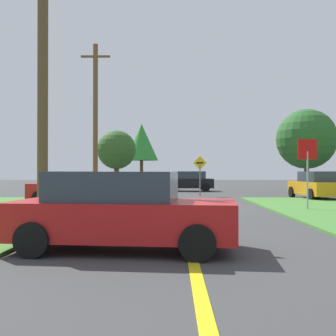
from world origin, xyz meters
TOP-DOWN VIEW (x-y plane):
  - ground_plane at (0.00, 0.00)m, footprint 120.00×120.00m
  - lane_stripe_center at (0.00, -8.00)m, footprint 0.20×14.00m
  - stop_sign at (5.16, -1.46)m, footprint 0.82×0.19m
  - car_on_crossroad at (7.96, 5.76)m, footprint 2.20×4.51m
  - parked_car_near_building at (-5.58, 2.43)m, footprint 4.30×2.35m
  - car_behind_on_main_road at (-1.43, -10.11)m, footprint 4.71×2.43m
  - car_approaching_junction at (0.82, 15.53)m, footprint 4.25×2.19m
  - utility_pole_near at (-4.69, -4.99)m, footprint 1.79×0.49m
  - utility_pole_mid at (-5.18, 6.88)m, footprint 1.80×0.30m
  - direction_sign at (1.38, 8.80)m, footprint 0.90×0.13m
  - oak_tree_left at (9.73, 13.02)m, footprint 4.53×4.53m
  - pine_tree_center at (-3.46, 21.41)m, footprint 3.21×3.21m
  - oak_tree_right at (-4.37, 10.45)m, footprint 2.72×2.72m

SIDE VIEW (x-z plane):
  - ground_plane at x=0.00m, z-range 0.00..0.00m
  - lane_stripe_center at x=0.00m, z-range 0.00..0.01m
  - car_on_crossroad at x=7.96m, z-range -0.01..1.61m
  - car_approaching_junction at x=0.82m, z-range 0.00..1.62m
  - parked_car_near_building at x=-5.58m, z-range 0.00..1.62m
  - car_behind_on_main_road at x=-1.43m, z-range 0.00..1.62m
  - direction_sign at x=1.38m, z-range 0.32..2.96m
  - stop_sign at x=5.16m, z-range 0.63..3.58m
  - oak_tree_right at x=-4.37m, z-range 0.87..5.37m
  - oak_tree_left at x=9.73m, z-range 0.90..7.24m
  - pine_tree_center at x=-3.46m, z-range 1.32..7.53m
  - utility_pole_near at x=-4.69m, z-range 0.09..9.37m
  - utility_pole_mid at x=-5.18m, z-range 0.12..9.59m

